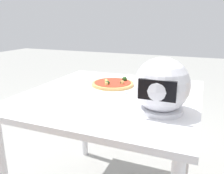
{
  "coord_description": "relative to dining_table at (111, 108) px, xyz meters",
  "views": [
    {
      "loc": [
        -0.47,
        1.16,
        1.16
      ],
      "look_at": [
        0.02,
        -0.06,
        0.78
      ],
      "focal_mm": 36.5,
      "sensor_mm": 36.0,
      "label": 1
    }
  ],
  "objects": [
    {
      "name": "dining_table",
      "position": [
        0.0,
        0.0,
        0.0
      ],
      "size": [
        0.98,
        0.99,
        0.76
      ],
      "color": "white",
      "rests_on": "ground"
    },
    {
      "name": "motorcycle_helmet",
      "position": [
        -0.31,
        0.16,
        0.21
      ],
      "size": [
        0.25,
        0.25,
        0.25
      ],
      "color": "silver",
      "rests_on": "dining_table"
    },
    {
      "name": "drinking_glass",
      "position": [
        -0.21,
        -0.03,
        0.16
      ],
      "size": [
        0.07,
        0.07,
        0.13
      ],
      "primitive_type": "cylinder",
      "color": "silver",
      "rests_on": "dining_table"
    },
    {
      "name": "pizza",
      "position": [
        0.04,
        -0.13,
        0.11
      ],
      "size": [
        0.26,
        0.26,
        0.05
      ],
      "color": "tan",
      "rests_on": "pizza_plate"
    },
    {
      "name": "pizza_plate",
      "position": [
        0.04,
        -0.13,
        0.1
      ],
      "size": [
        0.33,
        0.33,
        0.01
      ],
      "primitive_type": "cylinder",
      "color": "white",
      "rests_on": "dining_table"
    }
  ]
}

